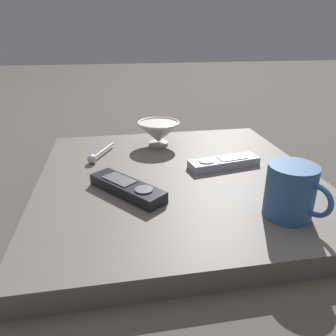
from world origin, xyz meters
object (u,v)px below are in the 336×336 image
at_px(cereal_bowl, 159,132).
at_px(teaspoon, 95,157).
at_px(tv_remote_near, 127,188).
at_px(tv_remote_far, 224,162).
at_px(coffee_mug, 291,191).

bearing_deg(cereal_bowl, teaspoon, 118.23).
distance_m(tv_remote_near, tv_remote_far, 0.26).
distance_m(coffee_mug, tv_remote_far, 0.24).
bearing_deg(tv_remote_far, tv_remote_near, 112.56).
distance_m(coffee_mug, teaspoon, 0.48).
bearing_deg(teaspoon, cereal_bowl, -61.77).
height_order(cereal_bowl, teaspoon, cereal_bowl).
distance_m(cereal_bowl, tv_remote_far, 0.23).
bearing_deg(tv_remote_near, cereal_bowl, -20.56).
height_order(teaspoon, tv_remote_far, same).
xyz_separation_m(tv_remote_near, tv_remote_far, (0.10, -0.24, -0.00)).
bearing_deg(tv_remote_far, cereal_bowl, 35.48).
xyz_separation_m(coffee_mug, tv_remote_near, (0.13, 0.28, -0.04)).
bearing_deg(teaspoon, tv_remote_far, -106.39).
height_order(coffee_mug, tv_remote_far, coffee_mug).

